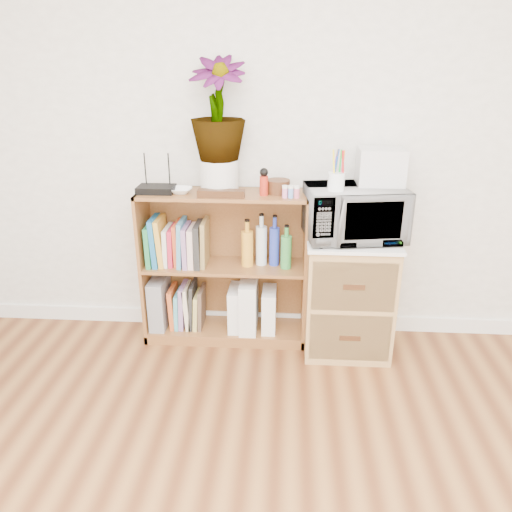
{
  "coord_description": "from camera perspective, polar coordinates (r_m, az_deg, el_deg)",
  "views": [
    {
      "loc": [
        0.03,
        -0.7,
        1.68
      ],
      "look_at": [
        -0.15,
        1.95,
        0.62
      ],
      "focal_mm": 35.0,
      "sensor_mm": 36.0,
      "label": 1
    }
  ],
  "objects": [
    {
      "name": "skirting_board",
      "position": [
        3.36,
        2.87,
        -7.27
      ],
      "size": [
        4.0,
        0.02,
        0.1
      ],
      "primitive_type": "cube",
      "color": "white",
      "rests_on": "ground"
    },
    {
      "name": "wicker_unit",
      "position": [
        3.05,
        10.44,
        -4.45
      ],
      "size": [
        0.5,
        0.45,
        0.7
      ],
      "primitive_type": "cube",
      "color": "#9E7542",
      "rests_on": "ground"
    },
    {
      "name": "trinket_box",
      "position": [
        2.81,
        -4.01,
        7.14
      ],
      "size": [
        0.26,
        0.07,
        0.04
      ],
      "primitive_type": "cube",
      "color": "#331A0E",
      "rests_on": "bookshelf"
    },
    {
      "name": "liquor_bottles",
      "position": [
        2.98,
        1.09,
        1.48
      ],
      "size": [
        0.3,
        0.07,
        0.31
      ],
      "color": "gold",
      "rests_on": "bookshelf"
    },
    {
      "name": "potted_plant",
      "position": [
        2.86,
        -4.42,
        16.41
      ],
      "size": [
        0.31,
        0.31,
        0.56
      ],
      "primitive_type": "imported",
      "color": "#3A742E",
      "rests_on": "plant_pot"
    },
    {
      "name": "magazine_holder_mid",
      "position": [
        3.15,
        -0.83,
        -5.54
      ],
      "size": [
        0.1,
        0.26,
        0.33
      ],
      "primitive_type": "cube",
      "color": "silver",
      "rests_on": "bookshelf"
    },
    {
      "name": "small_appliance",
      "position": [
        2.89,
        14.06,
        9.91
      ],
      "size": [
        0.25,
        0.21,
        0.2
      ],
      "primitive_type": "cube",
      "color": "silver",
      "rests_on": "microwave"
    },
    {
      "name": "wooden_bowl",
      "position": [
        2.89,
        2.55,
        7.93
      ],
      "size": [
        0.13,
        0.13,
        0.08
      ],
      "primitive_type": "cylinder",
      "color": "#3D2110",
      "rests_on": "bookshelf"
    },
    {
      "name": "magazine_holder_left",
      "position": [
        3.17,
        -2.27,
        -5.93
      ],
      "size": [
        0.09,
        0.22,
        0.28
      ],
      "primitive_type": "cube",
      "color": "white",
      "rests_on": "bookshelf"
    },
    {
      "name": "lower_books",
      "position": [
        3.22,
        -7.84,
        -5.71
      ],
      "size": [
        0.22,
        0.19,
        0.3
      ],
      "color": "#C95423",
      "rests_on": "bookshelf"
    },
    {
      "name": "router",
      "position": [
        2.97,
        -11.33,
        7.5
      ],
      "size": [
        0.21,
        0.14,
        0.04
      ],
      "primitive_type": "cube",
      "color": "black",
      "rests_on": "bookshelf"
    },
    {
      "name": "cookbooks",
      "position": [
        3.06,
        -8.91,
        1.47
      ],
      "size": [
        0.36,
        0.2,
        0.3
      ],
      "color": "#217D46",
      "rests_on": "bookshelf"
    },
    {
      "name": "kokeshi_doll",
      "position": [
        2.84,
        0.9,
        8.04
      ],
      "size": [
        0.05,
        0.05,
        0.11
      ],
      "primitive_type": "cylinder",
      "color": "#B22616",
      "rests_on": "bookshelf"
    },
    {
      "name": "paint_jars",
      "position": [
        2.8,
        4.0,
        7.18
      ],
      "size": [
        0.11,
        0.04,
        0.06
      ],
      "primitive_type": "cube",
      "color": "pink",
      "rests_on": "bookshelf"
    },
    {
      "name": "file_box",
      "position": [
        3.25,
        -10.93,
        -5.11
      ],
      "size": [
        0.1,
        0.26,
        0.32
      ],
      "primitive_type": "cube",
      "color": "gray",
      "rests_on": "bookshelf"
    },
    {
      "name": "bookshelf",
      "position": [
        3.07,
        -3.58,
        -1.38
      ],
      "size": [
        1.0,
        0.3,
        0.95
      ],
      "primitive_type": "cube",
      "color": "brown",
      "rests_on": "ground"
    },
    {
      "name": "microwave",
      "position": [
        2.85,
        11.17,
        4.85
      ],
      "size": [
        0.59,
        0.45,
        0.3
      ],
      "primitive_type": "imported",
      "rotation": [
        0.0,
        0.0,
        0.16
      ],
      "color": "white",
      "rests_on": "wicker_unit"
    },
    {
      "name": "plant_pot",
      "position": [
        2.91,
        -4.21,
        9.11
      ],
      "size": [
        0.22,
        0.22,
        0.19
      ],
      "primitive_type": "cylinder",
      "color": "silver",
      "rests_on": "bookshelf"
    },
    {
      "name": "pen_cup",
      "position": [
        2.71,
        9.15,
        8.42
      ],
      "size": [
        0.09,
        0.09,
        0.1
      ],
      "primitive_type": "cylinder",
      "color": "white",
      "rests_on": "microwave"
    },
    {
      "name": "magazine_holder_right",
      "position": [
        3.16,
        1.51,
        -6.11
      ],
      "size": [
        0.08,
        0.21,
        0.27
      ],
      "primitive_type": "cube",
      "color": "white",
      "rests_on": "bookshelf"
    },
    {
      "name": "white_bowl",
      "position": [
        2.92,
        -8.58,
        7.4
      ],
      "size": [
        0.13,
        0.13,
        0.03
      ],
      "primitive_type": "imported",
      "color": "white",
      "rests_on": "bookshelf"
    }
  ]
}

